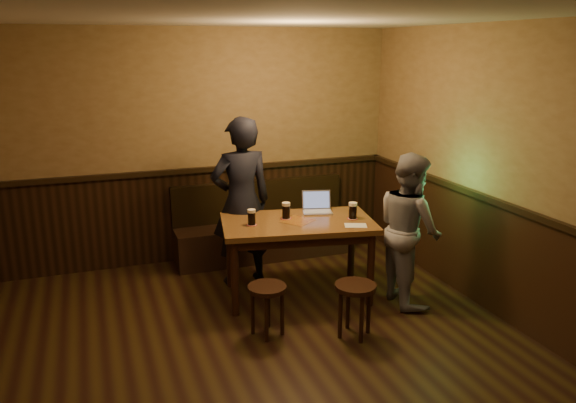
% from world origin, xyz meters
% --- Properties ---
extents(room, '(5.04, 6.04, 2.84)m').
position_xyz_m(room, '(0.00, 0.22, 1.20)').
color(room, black).
rests_on(room, ground).
extents(bench, '(2.20, 0.50, 0.95)m').
position_xyz_m(bench, '(0.78, 2.75, 0.31)').
color(bench, black).
rests_on(bench, ground).
extents(pub_table, '(1.69, 1.15, 0.84)m').
position_xyz_m(pub_table, '(0.78, 1.51, 0.72)').
color(pub_table, brown).
rests_on(pub_table, ground).
extents(stool_left, '(0.46, 0.46, 0.48)m').
position_xyz_m(stool_left, '(0.21, 0.81, 0.38)').
color(stool_left, black).
rests_on(stool_left, ground).
extents(stool_right, '(0.38, 0.38, 0.51)m').
position_xyz_m(stool_right, '(0.96, 0.51, 0.40)').
color(stool_right, black).
rests_on(stool_right, ground).
extents(pint_left, '(0.11, 0.11, 0.17)m').
position_xyz_m(pint_left, '(0.29, 1.54, 0.92)').
color(pint_left, '#A1131B').
rests_on(pint_left, pub_table).
extents(pint_mid, '(0.11, 0.11, 0.18)m').
position_xyz_m(pint_mid, '(0.69, 1.62, 0.92)').
color(pint_mid, '#A1131B').
rests_on(pint_mid, pub_table).
extents(pint_right, '(0.11, 0.11, 0.18)m').
position_xyz_m(pint_right, '(1.34, 1.38, 0.92)').
color(pint_right, '#A1131B').
rests_on(pint_right, pub_table).
extents(laptop, '(0.37, 0.32, 0.22)m').
position_xyz_m(laptop, '(1.09, 1.75, 0.89)').
color(laptop, silver).
rests_on(laptop, pub_table).
extents(menu, '(0.26, 0.22, 0.00)m').
position_xyz_m(menu, '(1.27, 1.16, 0.83)').
color(menu, silver).
rests_on(menu, pub_table).
extents(person_suit, '(0.70, 0.48, 1.87)m').
position_xyz_m(person_suit, '(0.33, 2.07, 0.93)').
color(person_suit, black).
rests_on(person_suit, ground).
extents(person_grey, '(0.64, 0.80, 1.57)m').
position_xyz_m(person_grey, '(1.80, 1.02, 0.78)').
color(person_grey, gray).
rests_on(person_grey, ground).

